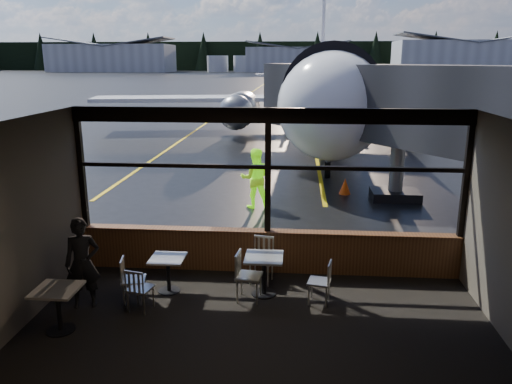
# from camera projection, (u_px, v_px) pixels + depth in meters

# --- Properties ---
(ground_plane) EXTENTS (520.00, 520.00, 0.00)m
(ground_plane) POSITION_uv_depth(u_px,v_px,m) (296.00, 78.00, 126.35)
(ground_plane) COLOR black
(ground_plane) RESTS_ON ground
(carpet_floor) EXTENTS (8.00, 6.00, 0.01)m
(carpet_floor) POSITION_uv_depth(u_px,v_px,m) (256.00, 348.00, 7.87)
(carpet_floor) COLOR black
(carpet_floor) RESTS_ON ground
(ceiling) EXTENTS (8.00, 6.00, 0.04)m
(ceiling) POSITION_uv_depth(u_px,v_px,m) (256.00, 128.00, 6.98)
(ceiling) COLOR #38332D
(ceiling) RESTS_ON ground
(wall_left) EXTENTS (0.04, 6.00, 3.50)m
(wall_left) POSITION_uv_depth(u_px,v_px,m) (0.00, 237.00, 7.75)
(wall_left) COLOR #514A41
(wall_left) RESTS_ON ground
(wall_back) EXTENTS (8.00, 0.04, 3.50)m
(wall_back) POSITION_uv_depth(u_px,v_px,m) (228.00, 362.00, 4.54)
(wall_back) COLOR #514A41
(wall_back) RESTS_ON ground
(window_sill) EXTENTS (8.00, 0.28, 0.90)m
(window_sill) POSITION_uv_depth(u_px,v_px,m) (267.00, 252.00, 10.65)
(window_sill) COLOR #512E18
(window_sill) RESTS_ON ground
(window_header) EXTENTS (8.00, 0.18, 0.30)m
(window_header) POSITION_uv_depth(u_px,v_px,m) (268.00, 115.00, 9.91)
(window_header) COLOR black
(window_header) RESTS_ON ground
(mullion_left) EXTENTS (0.12, 0.12, 2.60)m
(mullion_left) POSITION_uv_depth(u_px,v_px,m) (81.00, 168.00, 10.52)
(mullion_left) COLOR black
(mullion_left) RESTS_ON ground
(mullion_centre) EXTENTS (0.12, 0.12, 2.60)m
(mullion_centre) POSITION_uv_depth(u_px,v_px,m) (268.00, 172.00, 10.20)
(mullion_centre) COLOR black
(mullion_centre) RESTS_ON ground
(mullion_right) EXTENTS (0.12, 0.12, 2.60)m
(mullion_right) POSITION_uv_depth(u_px,v_px,m) (467.00, 175.00, 9.88)
(mullion_right) COLOR black
(mullion_right) RESTS_ON ground
(window_transom) EXTENTS (8.00, 0.10, 0.08)m
(window_transom) POSITION_uv_depth(u_px,v_px,m) (268.00, 167.00, 10.18)
(window_transom) COLOR black
(window_transom) RESTS_ON ground
(airliner) EXTENTS (30.10, 35.72, 10.65)m
(airliner) POSITION_uv_depth(u_px,v_px,m) (326.00, 44.00, 29.22)
(airliner) COLOR white
(airliner) RESTS_ON ground_plane
(jet_bridge) EXTENTS (9.19, 11.23, 4.90)m
(jet_bridge) POSITION_uv_depth(u_px,v_px,m) (397.00, 127.00, 15.15)
(jet_bridge) COLOR #29282B
(jet_bridge) RESTS_ON ground_plane
(cafe_table_near) EXTENTS (0.72, 0.72, 0.80)m
(cafe_table_near) POSITION_uv_depth(u_px,v_px,m) (264.00, 276.00, 9.60)
(cafe_table_near) COLOR #A39F96
(cafe_table_near) RESTS_ON carpet_floor
(cafe_table_mid) EXTENTS (0.66, 0.66, 0.72)m
(cafe_table_mid) POSITION_uv_depth(u_px,v_px,m) (168.00, 275.00, 9.73)
(cafe_table_mid) COLOR #A49E97
(cafe_table_mid) RESTS_ON carpet_floor
(cafe_table_left) EXTENTS (0.71, 0.71, 0.78)m
(cafe_table_left) POSITION_uv_depth(u_px,v_px,m) (59.00, 310.00, 8.29)
(cafe_table_left) COLOR gray
(cafe_table_left) RESTS_ON carpet_floor
(chair_near_e) EXTENTS (0.54, 0.54, 0.84)m
(chair_near_e) POSITION_uv_depth(u_px,v_px,m) (319.00, 282.00, 9.26)
(chair_near_e) COLOR beige
(chair_near_e) RESTS_ON carpet_floor
(chair_near_w) EXTENTS (0.58, 0.58, 0.96)m
(chair_near_w) POSITION_uv_depth(u_px,v_px,m) (249.00, 277.00, 9.35)
(chair_near_w) COLOR #B3AEA1
(chair_near_w) RESTS_ON carpet_floor
(chair_near_n) EXTENTS (0.61, 0.61, 0.95)m
(chair_near_n) POSITION_uv_depth(u_px,v_px,m) (261.00, 261.00, 10.10)
(chair_near_n) COLOR beige
(chair_near_n) RESTS_ON carpet_floor
(chair_mid_s) EXTENTS (0.55, 0.55, 0.85)m
(chair_mid_s) POSITION_uv_depth(u_px,v_px,m) (140.00, 289.00, 8.98)
(chair_mid_s) COLOR #B2ACA0
(chair_mid_s) RESTS_ON carpet_floor
(chair_mid_w) EXTENTS (0.56, 0.56, 0.88)m
(chair_mid_w) POSITION_uv_depth(u_px,v_px,m) (134.00, 280.00, 9.30)
(chair_mid_w) COLOR #B7B2A5
(chair_mid_w) RESTS_ON carpet_floor
(passenger) EXTENTS (0.72, 0.58, 1.70)m
(passenger) POSITION_uv_depth(u_px,v_px,m) (83.00, 263.00, 9.03)
(passenger) COLOR black
(passenger) RESTS_ON carpet_floor
(ground_crew) EXTENTS (1.00, 0.84, 1.84)m
(ground_crew) POSITION_uv_depth(u_px,v_px,m) (255.00, 178.00, 15.24)
(ground_crew) COLOR #BFF219
(ground_crew) RESTS_ON ground_plane
(cone_nose) EXTENTS (0.39, 0.39, 0.54)m
(cone_nose) POSITION_uv_depth(u_px,v_px,m) (345.00, 186.00, 16.91)
(cone_nose) COLOR #E26407
(cone_nose) RESTS_ON ground_plane
(hangar_left) EXTENTS (45.00, 18.00, 11.00)m
(hangar_left) POSITION_uv_depth(u_px,v_px,m) (112.00, 57.00, 188.38)
(hangar_left) COLOR silver
(hangar_left) RESTS_ON ground_plane
(hangar_mid) EXTENTS (38.00, 15.00, 10.00)m
(hangar_mid) POSITION_uv_depth(u_px,v_px,m) (298.00, 58.00, 187.67)
(hangar_mid) COLOR silver
(hangar_mid) RESTS_ON ground_plane
(hangar_right) EXTENTS (50.00, 20.00, 12.00)m
(hangar_right) POSITION_uv_depth(u_px,v_px,m) (468.00, 55.00, 175.83)
(hangar_right) COLOR silver
(hangar_right) RESTS_ON ground_plane
(fuel_tank_a) EXTENTS (8.00, 8.00, 6.00)m
(fuel_tank_a) POSITION_uv_depth(u_px,v_px,m) (218.00, 64.00, 187.72)
(fuel_tank_a) COLOR silver
(fuel_tank_a) RESTS_ON ground_plane
(fuel_tank_b) EXTENTS (8.00, 8.00, 6.00)m
(fuel_tank_b) POSITION_uv_depth(u_px,v_px,m) (244.00, 64.00, 186.91)
(fuel_tank_b) COLOR silver
(fuel_tank_b) RESTS_ON ground_plane
(fuel_tank_c) EXTENTS (8.00, 8.00, 6.00)m
(fuel_tank_c) POSITION_uv_depth(u_px,v_px,m) (271.00, 64.00, 186.10)
(fuel_tank_c) COLOR silver
(fuel_tank_c) RESTS_ON ground_plane
(treeline) EXTENTS (360.00, 3.00, 12.00)m
(treeline) POSITION_uv_depth(u_px,v_px,m) (298.00, 56.00, 211.50)
(treeline) COLOR black
(treeline) RESTS_ON ground_plane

